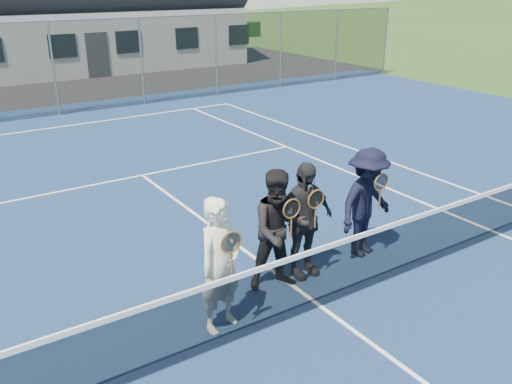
% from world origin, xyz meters
% --- Properties ---
extents(ground, '(220.00, 220.00, 0.00)m').
position_xyz_m(ground, '(0.00, 20.00, 0.00)').
color(ground, '#2A491A').
rests_on(ground, ground).
extents(court_surface, '(30.00, 30.00, 0.02)m').
position_xyz_m(court_surface, '(0.00, 0.00, 0.01)').
color(court_surface, navy).
rests_on(court_surface, ground).
extents(court_markings, '(11.03, 23.83, 0.01)m').
position_xyz_m(court_markings, '(0.00, 0.00, 0.02)').
color(court_markings, white).
rests_on(court_markings, court_surface).
extents(tennis_net, '(11.68, 0.08, 1.10)m').
position_xyz_m(tennis_net, '(0.00, 0.00, 0.54)').
color(tennis_net, slate).
rests_on(tennis_net, ground).
extents(perimeter_fence, '(30.07, 0.07, 3.02)m').
position_xyz_m(perimeter_fence, '(0.00, 13.50, 1.52)').
color(perimeter_fence, slate).
rests_on(perimeter_fence, ground).
extents(player_a, '(0.74, 0.58, 1.80)m').
position_xyz_m(player_a, '(-1.36, 0.37, 0.92)').
color(player_a, white).
rests_on(player_a, court_surface).
extents(player_b, '(1.02, 0.89, 1.80)m').
position_xyz_m(player_b, '(-0.16, 0.78, 0.92)').
color(player_b, black).
rests_on(player_b, court_surface).
extents(player_c, '(1.06, 0.51, 1.80)m').
position_xyz_m(player_c, '(0.33, 0.86, 0.92)').
color(player_c, '#222327').
rests_on(player_c, court_surface).
extents(player_d, '(1.27, 0.88, 1.80)m').
position_xyz_m(player_d, '(1.59, 0.84, 0.92)').
color(player_d, black).
rests_on(player_d, court_surface).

